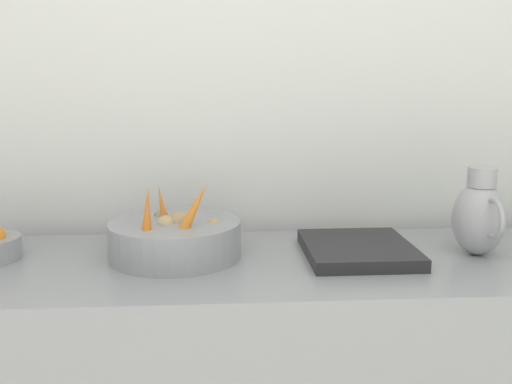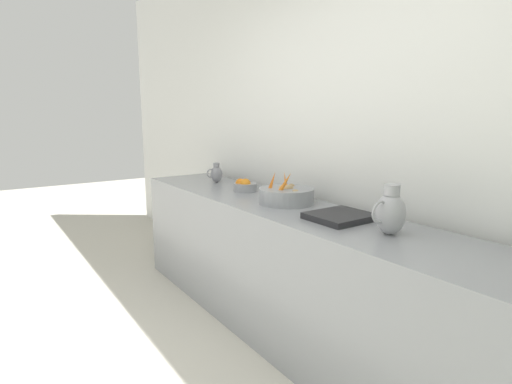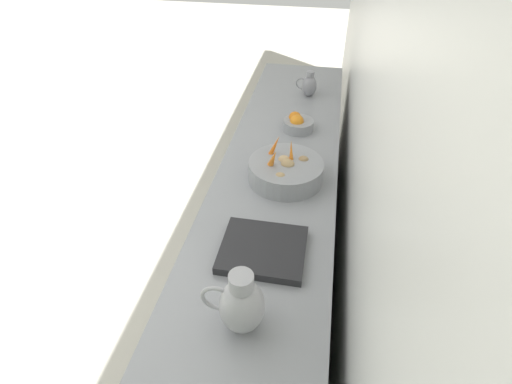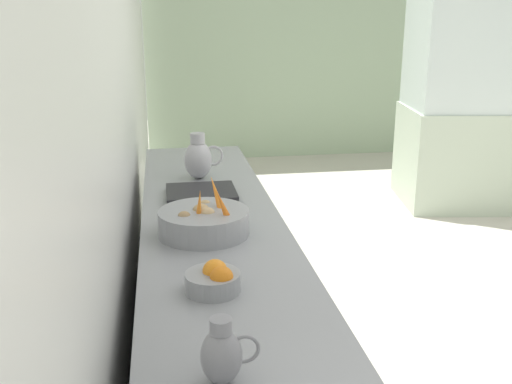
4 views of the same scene
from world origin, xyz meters
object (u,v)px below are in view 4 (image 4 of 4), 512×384
(metal_pitcher_tall, at_px, (199,158))
(metal_pitcher_short, at_px, (222,354))
(orange_bowl, at_px, (214,280))
(vegetable_colander, at_px, (204,222))
(glass_block_booth, at_px, (473,86))

(metal_pitcher_tall, xyz_separation_m, metal_pitcher_short, (-0.07, -1.89, -0.04))
(orange_bowl, xyz_separation_m, metal_pitcher_tall, (0.04, 1.39, 0.07))
(vegetable_colander, height_order, orange_bowl, vegetable_colander)
(orange_bowl, bearing_deg, metal_pitcher_tall, 88.17)
(metal_pitcher_tall, relative_size, glass_block_booth, 0.11)
(metal_pitcher_short, xyz_separation_m, glass_block_booth, (2.75, 3.88, 0.14))
(vegetable_colander, relative_size, metal_pitcher_short, 2.13)
(glass_block_booth, bearing_deg, orange_bowl, -128.89)
(vegetable_colander, distance_m, metal_pitcher_short, 1.02)
(metal_pitcher_tall, bearing_deg, orange_bowl, -91.83)
(vegetable_colander, distance_m, glass_block_booth, 3.94)
(orange_bowl, xyz_separation_m, metal_pitcher_short, (-0.03, -0.50, 0.04))
(vegetable_colander, height_order, metal_pitcher_tall, metal_pitcher_tall)
(metal_pitcher_tall, bearing_deg, glass_block_booth, 36.59)
(vegetable_colander, relative_size, orange_bowl, 2.04)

